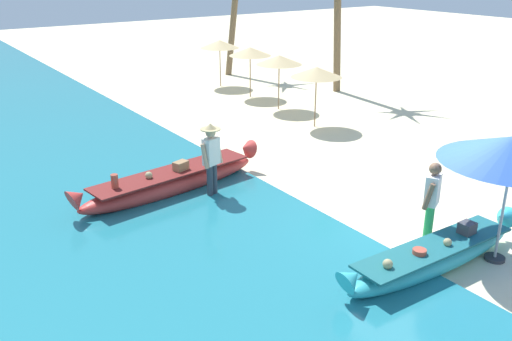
{
  "coord_description": "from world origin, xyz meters",
  "views": [
    {
      "loc": [
        -8.27,
        -6.15,
        5.04
      ],
      "look_at": [
        -2.15,
        2.73,
        0.9
      ],
      "focal_mm": 38.85,
      "sensor_mm": 36.0,
      "label": 1
    }
  ],
  "objects_px": {
    "person_tourist_customer": "(431,200)",
    "boat_cyan_foreground": "(434,257)",
    "boat_red_midground": "(172,182)",
    "person_vendor_hatted": "(211,156)"
  },
  "relations": [
    {
      "from": "person_tourist_customer",
      "to": "boat_cyan_foreground",
      "type": "bearing_deg",
      "value": -133.6
    },
    {
      "from": "boat_red_midground",
      "to": "person_vendor_hatted",
      "type": "xyz_separation_m",
      "value": [
        0.64,
        -0.7,
        0.7
      ]
    },
    {
      "from": "person_tourist_customer",
      "to": "boat_red_midground",
      "type": "bearing_deg",
      "value": 119.54
    },
    {
      "from": "boat_red_midground",
      "to": "person_tourist_customer",
      "type": "bearing_deg",
      "value": -60.46
    },
    {
      "from": "boat_red_midground",
      "to": "boat_cyan_foreground",
      "type": "bearing_deg",
      "value": -68.51
    },
    {
      "from": "boat_cyan_foreground",
      "to": "boat_red_midground",
      "type": "distance_m",
      "value": 5.96
    },
    {
      "from": "person_vendor_hatted",
      "to": "person_tourist_customer",
      "type": "xyz_separation_m",
      "value": [
        2.14,
        -4.21,
        -0.06
      ]
    },
    {
      "from": "boat_cyan_foreground",
      "to": "boat_red_midground",
      "type": "bearing_deg",
      "value": 111.49
    },
    {
      "from": "boat_cyan_foreground",
      "to": "boat_red_midground",
      "type": "height_order",
      "value": "boat_red_midground"
    },
    {
      "from": "boat_red_midground",
      "to": "person_vendor_hatted",
      "type": "bearing_deg",
      "value": -47.71
    }
  ]
}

